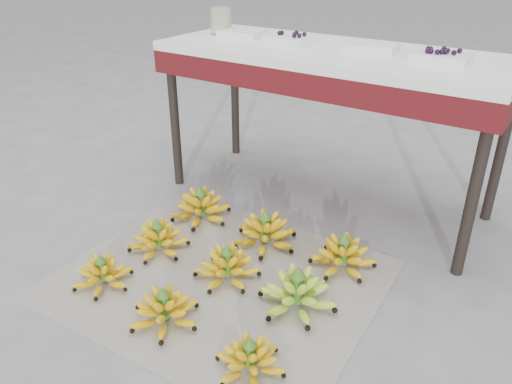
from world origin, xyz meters
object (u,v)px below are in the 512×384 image
Objects in this scene: bunch_front_center at (165,310)px; bunch_mid_center at (227,267)px; glass_jar at (221,21)px; newspaper_mat at (220,279)px; bunch_front_left at (103,274)px; bunch_front_right at (250,359)px; tray_far_left at (242,33)px; bunch_mid_left at (158,240)px; tray_left at (291,39)px; tray_far_right at (441,57)px; bunch_mid_right at (297,293)px; vendor_table at (331,68)px; bunch_back_left at (201,207)px; bunch_back_center at (265,233)px; bunch_back_right at (343,256)px; tray_right at (371,47)px.

bunch_front_center is 0.94× the size of bunch_mid_center.
glass_jar reaches higher than bunch_front_center.
bunch_front_left reaches higher than newspaper_mat.
bunch_front_right is 1.70m from tray_far_left.
bunch_mid_left is (0.01, 0.31, 0.01)m from bunch_front_left.
bunch_mid_left is (-0.35, 0.01, 0.06)m from newspaper_mat.
bunch_front_left is 1.23× the size of tray_left.
tray_left is (-0.22, 0.85, 0.76)m from bunch_mid_center.
tray_far_right is 1.17m from glass_jar.
bunch_front_left is 0.95× the size of bunch_mid_right.
tray_far_left is (-0.53, 0.02, 0.11)m from vendor_table.
bunch_front_left is 2.26× the size of glass_jar.
bunch_front_right is (0.38, -0.34, 0.05)m from newspaper_mat.
bunch_front_left is 1.47m from glass_jar.
tray_far_right reaches higher than bunch_mid_left.
bunch_front_left reaches higher than bunch_front_right.
bunch_mid_right is 2.39× the size of glass_jar.
bunch_mid_left is 0.33m from bunch_back_left.
bunch_front_center is at bearing -80.75° from tray_left.
glass_jar is at bearing 179.02° from tray_far_left.
bunch_mid_left is at bearing -113.63° from vendor_table.
vendor_table is 6.63× the size of tray_left.
bunch_back_center is at bearing 18.16° from bunch_back_left.
bunch_mid_center is 1.07m from vendor_table.
tray_far_right reaches higher than bunch_mid_center.
tray_left reaches higher than bunch_back_center.
bunch_back_left is at bearing 124.37° from bunch_mid_center.
bunch_back_right is 2.65× the size of glass_jar.
bunch_front_right is 0.82m from bunch_mid_left.
bunch_front_left is at bearing -169.30° from bunch_front_center.
vendor_table is 0.54m from tray_far_left.
bunch_mid_right is (0.36, 0.34, 0.01)m from bunch_front_center.
bunch_front_left is 1.54m from tray_right.
newspaper_mat is at bearing 61.82° from bunch_front_left.
bunch_back_left is (-0.38, 0.34, 0.06)m from newspaper_mat.
tray_far_left is (-0.89, 0.54, 0.75)m from bunch_back_right.
tray_left and tray_far_right have the same top height.
bunch_mid_left is at bearing 177.69° from newspaper_mat.
bunch_front_right is 0.75m from bunch_back_center.
tray_left is (0.31, -0.02, 0.00)m from tray_far_left.
glass_jar reaches higher than tray_far_right.
glass_jar is (-0.28, 1.19, 0.81)m from bunch_front_left.
glass_jar is at bearing 136.63° from bunch_back_left.
bunch_mid_right is (-0.03, 0.36, 0.01)m from bunch_front_right.
bunch_back_left is at bearing -135.44° from tray_right.
bunch_mid_left is 1.30m from tray_right.
newspaper_mat is at bearing -121.05° from tray_far_right.
bunch_front_right is at bearing 12.00° from bunch_front_center.
bunch_front_center reaches higher than bunch_front_left.
glass_jar is (-0.14, 0.00, 0.05)m from tray_far_left.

